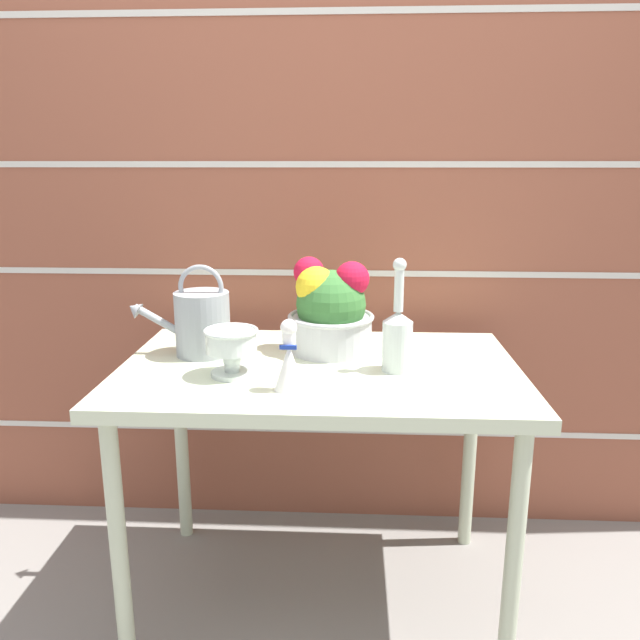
{
  "coord_description": "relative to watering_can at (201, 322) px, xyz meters",
  "views": [
    {
      "loc": [
        0.09,
        -1.65,
        1.29
      ],
      "look_at": [
        0.0,
        0.04,
        0.86
      ],
      "focal_mm": 35.0,
      "sensor_mm": 36.0,
      "label": 1
    }
  ],
  "objects": [
    {
      "name": "flower_planter",
      "position": [
        0.37,
        0.05,
        0.03
      ],
      "size": [
        0.26,
        0.26,
        0.28
      ],
      "color": "#BCBCC1",
      "rests_on": "patio_table"
    },
    {
      "name": "patio_table",
      "position": [
        0.35,
        -0.08,
        -0.18
      ],
      "size": [
        1.1,
        0.71,
        0.74
      ],
      "color": "beige",
      "rests_on": "ground_plane"
    },
    {
      "name": "ground_plane",
      "position": [
        0.35,
        -0.08,
        -0.84
      ],
      "size": [
        12.0,
        12.0,
        0.0
      ],
      "primitive_type": "plane",
      "color": "gray"
    },
    {
      "name": "figurine_vase",
      "position": [
        0.29,
        -0.28,
        -0.03
      ],
      "size": [
        0.08,
        0.08,
        0.18
      ],
      "color": "white",
      "rests_on": "patio_table"
    },
    {
      "name": "glass_decanter",
      "position": [
        0.56,
        -0.12,
        0.0
      ],
      "size": [
        0.08,
        0.08,
        0.31
      ],
      "color": "silver",
      "rests_on": "patio_table"
    },
    {
      "name": "brick_wall",
      "position": [
        0.35,
        0.41,
        0.26
      ],
      "size": [
        3.6,
        0.08,
        2.2
      ],
      "color": "brown",
      "rests_on": "ground_plane"
    },
    {
      "name": "watering_can",
      "position": [
        0.0,
        0.0,
        0.0
      ],
      "size": [
        0.3,
        0.16,
        0.27
      ],
      "color": "#93999E",
      "rests_on": "patio_table"
    },
    {
      "name": "crystal_pedestal_bowl",
      "position": [
        0.12,
        -0.18,
        -0.02
      ],
      "size": [
        0.14,
        0.14,
        0.13
      ],
      "color": "silver",
      "rests_on": "patio_table"
    }
  ]
}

